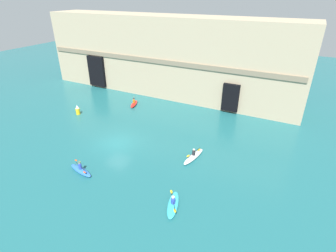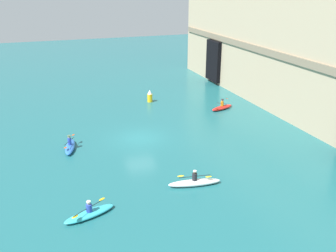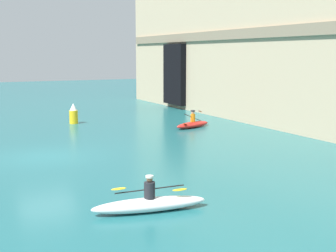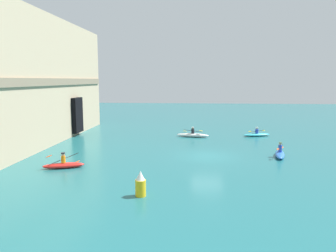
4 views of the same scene
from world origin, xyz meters
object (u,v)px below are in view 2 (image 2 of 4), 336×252
kayak_white (194,182)px  kayak_blue (70,146)px  kayak_cyan (89,213)px  kayak_red (222,107)px  marker_buoy (150,96)px

kayak_white → kayak_blue: bearing=-41.5°
kayak_cyan → kayak_red: bearing=24.6°
kayak_cyan → marker_buoy: bearing=46.1°
kayak_blue → marker_buoy: marker_buoy is taller
kayak_white → marker_buoy: 18.46m
kayak_blue → kayak_white: (8.50, 7.02, -0.00)m
kayak_red → marker_buoy: marker_buoy is taller
kayak_cyan → kayak_white: (-1.14, 6.94, 0.04)m
kayak_blue → kayak_red: (-4.75, 15.86, -0.01)m
marker_buoy → kayak_blue: bearing=-44.5°
kayak_white → marker_buoy: (-18.28, 2.58, 0.39)m
kayak_cyan → kayak_blue: bearing=72.7°
kayak_blue → kayak_cyan: bearing=-167.7°
kayak_red → kayak_white: kayak_red is taller
kayak_white → marker_buoy: size_ratio=2.59×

